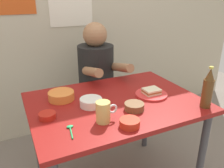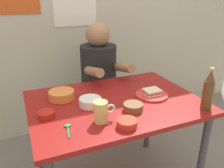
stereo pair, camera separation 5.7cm
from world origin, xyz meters
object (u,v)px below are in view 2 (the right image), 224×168
object	(u,v)px
plate_orange	(152,95)
sandwich	(152,92)
stool	(100,108)
soup_bowl_orange	(62,94)
person_seated	(99,68)
beer_mug	(101,112)
beer_bottle	(208,91)
dining_table	(115,113)

from	to	relation	value
plate_orange	sandwich	bearing A→B (deg)	-90.00
stool	soup_bowl_orange	xyz separation A→B (m)	(-0.43, -0.46, 0.42)
person_seated	soup_bowl_orange	size ratio (longest dim) A/B	4.23
stool	beer_mug	world-z (taller)	beer_mug
beer_mug	soup_bowl_orange	size ratio (longest dim) A/B	0.74
person_seated	soup_bowl_orange	distance (m)	0.62
sandwich	beer_mug	size ratio (longest dim) A/B	0.87
person_seated	soup_bowl_orange	world-z (taller)	person_seated
beer_bottle	soup_bowl_orange	xyz separation A→B (m)	(-0.78, 0.49, -0.09)
sandwich	person_seated	bearing A→B (deg)	102.72
dining_table	sandwich	world-z (taller)	sandwich
stool	person_seated	size ratio (longest dim) A/B	0.63
stool	beer_bottle	size ratio (longest dim) A/B	1.72
plate_orange	beer_mug	world-z (taller)	beer_mug
person_seated	plate_orange	world-z (taller)	person_seated
dining_table	sandwich	distance (m)	0.29
sandwich	soup_bowl_orange	bearing A→B (deg)	160.73
person_seated	soup_bowl_orange	xyz separation A→B (m)	(-0.43, -0.45, 0.01)
person_seated	plate_orange	distance (m)	0.67
plate_orange	beer_bottle	bearing A→B (deg)	-54.08
beer_bottle	soup_bowl_orange	world-z (taller)	beer_bottle
stool	soup_bowl_orange	distance (m)	0.76
dining_table	stool	world-z (taller)	dining_table
stool	beer_mug	xyz separation A→B (m)	(-0.29, -0.84, 0.45)
dining_table	stool	xyz separation A→B (m)	(0.11, 0.63, -0.30)
beer_bottle	dining_table	bearing A→B (deg)	145.93
beer_mug	beer_bottle	xyz separation A→B (m)	(0.64, -0.11, 0.06)
plate_orange	soup_bowl_orange	world-z (taller)	soup_bowl_orange
person_seated	soup_bowl_orange	bearing A→B (deg)	-133.72
stool	person_seated	bearing A→B (deg)	-90.00
person_seated	beer_bottle	bearing A→B (deg)	-69.32
dining_table	plate_orange	bearing A→B (deg)	-6.96
plate_orange	beer_mug	distance (m)	0.47
person_seated	beer_mug	size ratio (longest dim) A/B	5.71
soup_bowl_orange	stool	bearing A→B (deg)	46.98
beer_mug	sandwich	bearing A→B (deg)	21.86
plate_orange	sandwich	size ratio (longest dim) A/B	2.00
plate_orange	soup_bowl_orange	distance (m)	0.61
dining_table	plate_orange	size ratio (longest dim) A/B	5.00
sandwich	beer_bottle	size ratio (longest dim) A/B	0.42
sandwich	beer_mug	world-z (taller)	beer_mug
beer_mug	dining_table	bearing A→B (deg)	50.05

